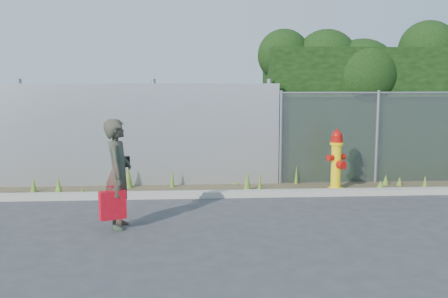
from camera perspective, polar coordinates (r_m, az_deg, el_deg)
name	(u,v)px	position (r m, az deg, el deg)	size (l,w,h in m)	color
ground	(249,222)	(8.06, 2.83, -8.36)	(80.00, 80.00, 0.00)	#37373A
curb	(238,194)	(9.78, 1.60, -5.14)	(16.00, 0.22, 0.12)	#A19C91
weed_strip	(251,186)	(10.39, 3.09, -4.19)	(16.00, 1.34, 0.55)	#4B402B
corrugated_fence	(81,136)	(11.01, -16.07, 1.49)	(8.50, 0.21, 2.30)	#A3A5AA
chainlink_fence	(423,136)	(11.94, 21.79, 1.35)	(6.50, 0.07, 2.05)	gray
hedge	(417,90)	(12.90, 21.16, 6.27)	(7.51, 2.12, 3.84)	black
fire_hydrant	(336,161)	(10.48, 12.71, -1.36)	(0.43, 0.38, 1.28)	yellow
woman	(118,174)	(7.76, -12.01, -2.80)	(0.61, 0.40, 1.67)	#0E5C3F
red_tote_bag	(113,205)	(7.65, -12.62, -6.25)	(0.39, 0.14, 0.51)	#B10A0D
black_shoulder_bag	(122,162)	(7.98, -11.54, -1.44)	(0.22, 0.09, 0.17)	black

